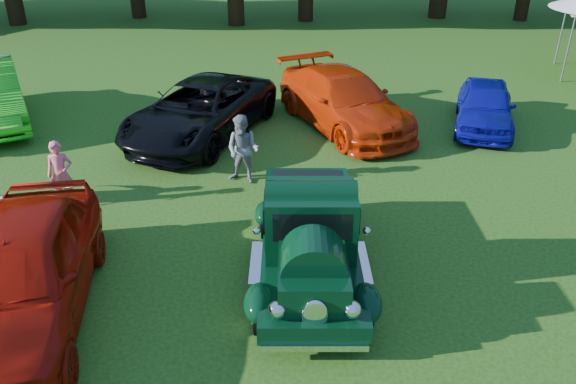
{
  "coord_description": "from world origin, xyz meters",
  "views": [
    {
      "loc": [
        0.48,
        -7.31,
        5.97
      ],
      "look_at": [
        0.49,
        1.9,
        1.1
      ],
      "focal_mm": 35.0,
      "sensor_mm": 36.0,
      "label": 1
    }
  ],
  "objects_px": {
    "red_convertible": "(19,273)",
    "back_car_orange": "(344,100)",
    "back_car_blue": "(485,105)",
    "hero_pickup": "(310,236)",
    "back_car_black": "(200,110)",
    "spectator_grey": "(243,150)",
    "spectator_pink": "(61,174)"
  },
  "relations": [
    {
      "from": "red_convertible",
      "to": "back_car_orange",
      "type": "distance_m",
      "value": 10.19
    },
    {
      "from": "back_car_orange",
      "to": "back_car_blue",
      "type": "xyz_separation_m",
      "value": [
        4.06,
        -0.1,
        -0.12
      ]
    },
    {
      "from": "hero_pickup",
      "to": "red_convertible",
      "type": "relative_size",
      "value": 0.9
    },
    {
      "from": "back_car_black",
      "to": "spectator_grey",
      "type": "relative_size",
      "value": 3.36
    },
    {
      "from": "red_convertible",
      "to": "back_car_black",
      "type": "height_order",
      "value": "red_convertible"
    },
    {
      "from": "back_car_black",
      "to": "back_car_blue",
      "type": "bearing_deg",
      "value": 26.55
    },
    {
      "from": "back_car_orange",
      "to": "red_convertible",
      "type": "bearing_deg",
      "value": -148.76
    },
    {
      "from": "back_car_orange",
      "to": "spectator_pink",
      "type": "height_order",
      "value": "back_car_orange"
    },
    {
      "from": "spectator_grey",
      "to": "spectator_pink",
      "type": "bearing_deg",
      "value": -144.46
    },
    {
      "from": "back_car_black",
      "to": "spectator_grey",
      "type": "bearing_deg",
      "value": -42.39
    },
    {
      "from": "red_convertible",
      "to": "spectator_pink",
      "type": "height_order",
      "value": "red_convertible"
    },
    {
      "from": "red_convertible",
      "to": "spectator_pink",
      "type": "distance_m",
      "value": 3.77
    },
    {
      "from": "back_car_black",
      "to": "spectator_grey",
      "type": "distance_m",
      "value": 3.17
    },
    {
      "from": "hero_pickup",
      "to": "red_convertible",
      "type": "distance_m",
      "value": 4.66
    },
    {
      "from": "back_car_orange",
      "to": "spectator_grey",
      "type": "distance_m",
      "value": 4.47
    },
    {
      "from": "back_car_orange",
      "to": "back_car_blue",
      "type": "distance_m",
      "value": 4.06
    },
    {
      "from": "back_car_blue",
      "to": "spectator_pink",
      "type": "distance_m",
      "value": 11.47
    },
    {
      "from": "back_car_blue",
      "to": "back_car_orange",
      "type": "bearing_deg",
      "value": -164.8
    },
    {
      "from": "red_convertible",
      "to": "back_car_black",
      "type": "xyz_separation_m",
      "value": [
        1.73,
        7.65,
        -0.09
      ]
    },
    {
      "from": "spectator_pink",
      "to": "spectator_grey",
      "type": "bearing_deg",
      "value": 0.96
    },
    {
      "from": "red_convertible",
      "to": "back_car_blue",
      "type": "xyz_separation_m",
      "value": [
        9.8,
        8.32,
        -0.19
      ]
    },
    {
      "from": "back_car_black",
      "to": "hero_pickup",
      "type": "bearing_deg",
      "value": -44.9
    },
    {
      "from": "hero_pickup",
      "to": "spectator_grey",
      "type": "xyz_separation_m",
      "value": [
        -1.41,
        3.62,
        0.05
      ]
    },
    {
      "from": "back_car_orange",
      "to": "back_car_blue",
      "type": "height_order",
      "value": "back_car_orange"
    },
    {
      "from": "red_convertible",
      "to": "back_car_black",
      "type": "relative_size",
      "value": 0.91
    },
    {
      "from": "hero_pickup",
      "to": "back_car_blue",
      "type": "xyz_separation_m",
      "value": [
        5.28,
        7.14,
        -0.1
      ]
    },
    {
      "from": "back_car_black",
      "to": "spectator_pink",
      "type": "xyz_separation_m",
      "value": [
        -2.43,
        -3.96,
        -0.03
      ]
    },
    {
      "from": "red_convertible",
      "to": "spectator_pink",
      "type": "bearing_deg",
      "value": 91.69
    },
    {
      "from": "back_car_orange",
      "to": "spectator_pink",
      "type": "distance_m",
      "value": 7.99
    },
    {
      "from": "back_car_blue",
      "to": "spectator_pink",
      "type": "height_order",
      "value": "spectator_pink"
    },
    {
      "from": "spectator_pink",
      "to": "spectator_grey",
      "type": "distance_m",
      "value": 3.97
    },
    {
      "from": "red_convertible",
      "to": "spectator_grey",
      "type": "bearing_deg",
      "value": 48.01
    }
  ]
}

